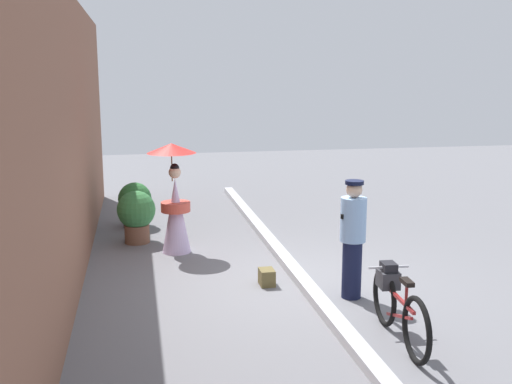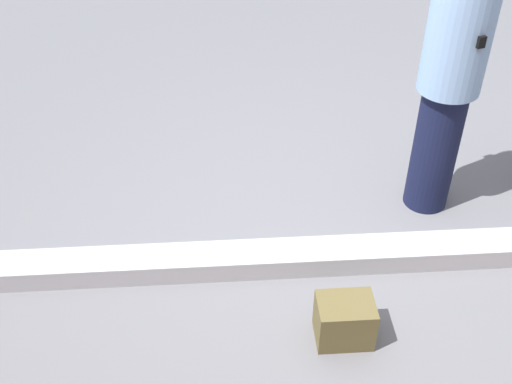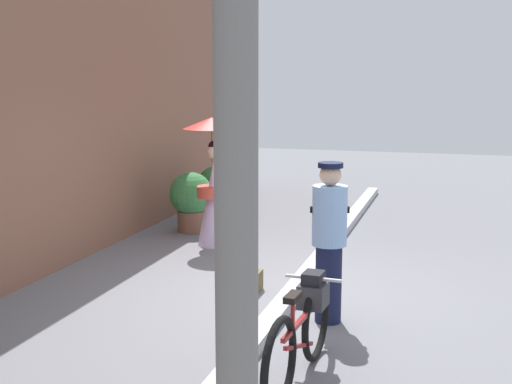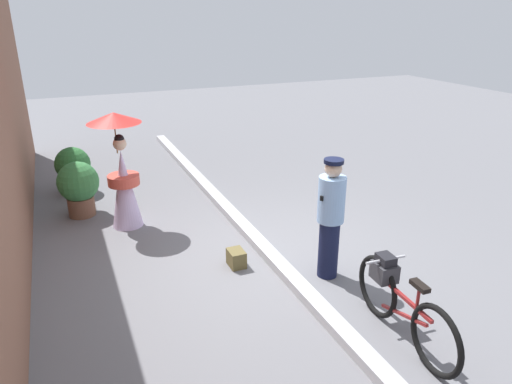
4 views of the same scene
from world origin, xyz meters
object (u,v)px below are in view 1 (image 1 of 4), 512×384
(potted_plant_small, at_px, (137,214))
(backpack_on_pavement, at_px, (267,277))
(person_officer, at_px, (353,237))
(person_with_parasol, at_px, (175,198))
(bicycle_near_officer, at_px, (397,304))
(potted_plant_by_door, at_px, (136,203))

(potted_plant_small, xyz_separation_m, backpack_on_pavement, (-2.64, -1.79, -0.40))
(person_officer, distance_m, person_with_parasol, 3.38)
(bicycle_near_officer, xyz_separation_m, person_with_parasol, (3.95, 2.20, 0.51))
(bicycle_near_officer, height_order, person_with_parasol, person_with_parasol)
(backpack_on_pavement, bearing_deg, person_with_parasol, 31.23)
(person_officer, height_order, person_with_parasol, person_with_parasol)
(person_with_parasol, height_order, potted_plant_by_door, person_with_parasol)
(person_officer, height_order, potted_plant_small, person_officer)
(bicycle_near_officer, bearing_deg, person_with_parasol, 29.17)
(person_with_parasol, bearing_deg, backpack_on_pavement, -148.77)
(potted_plant_by_door, bearing_deg, bicycle_near_officer, -153.99)
(bicycle_near_officer, relative_size, person_with_parasol, 0.92)
(person_with_parasol, height_order, potted_plant_small, person_with_parasol)
(person_with_parasol, bearing_deg, potted_plant_small, 40.73)
(bicycle_near_officer, distance_m, potted_plant_small, 5.47)
(person_officer, xyz_separation_m, person_with_parasol, (2.60, 2.16, 0.09))
(person_officer, relative_size, person_with_parasol, 0.87)
(potted_plant_by_door, relative_size, potted_plant_small, 0.94)
(person_with_parasol, xyz_separation_m, potted_plant_small, (0.73, 0.63, -0.41))
(bicycle_near_officer, relative_size, potted_plant_small, 1.81)
(potted_plant_by_door, height_order, potted_plant_small, potted_plant_small)
(backpack_on_pavement, bearing_deg, potted_plant_small, 34.08)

